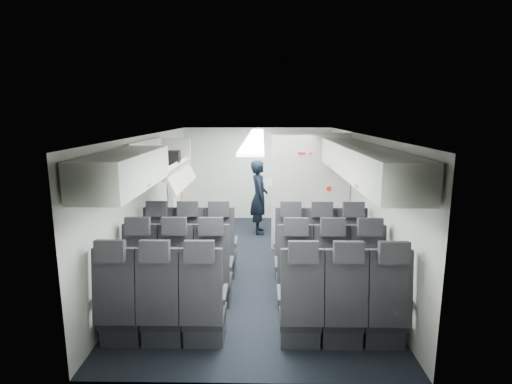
{
  "coord_description": "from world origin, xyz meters",
  "views": [
    {
      "loc": [
        0.11,
        -6.3,
        2.48
      ],
      "look_at": [
        0.0,
        0.4,
        1.15
      ],
      "focal_mm": 28.0,
      "sensor_mm": 36.0,
      "label": 1
    }
  ],
  "objects_px": {
    "carry_on_bag": "(168,158)",
    "seat_row_front": "(255,252)",
    "seat_row_mid": "(254,276)",
    "flight_attendant": "(259,197)",
    "seat_row_rear": "(252,309)",
    "galley_unit": "(299,181)",
    "boarding_door": "(176,190)"
  },
  "relations": [
    {
      "from": "seat_row_mid",
      "to": "boarding_door",
      "type": "relative_size",
      "value": 1.79
    },
    {
      "from": "boarding_door",
      "to": "seat_row_mid",
      "type": "bearing_deg",
      "value": -61.23
    },
    {
      "from": "galley_unit",
      "to": "carry_on_bag",
      "type": "distance_m",
      "value": 3.7
    },
    {
      "from": "seat_row_front",
      "to": "boarding_door",
      "type": "distance_m",
      "value": 2.71
    },
    {
      "from": "galley_unit",
      "to": "boarding_door",
      "type": "height_order",
      "value": "galley_unit"
    },
    {
      "from": "seat_row_mid",
      "to": "boarding_door",
      "type": "bearing_deg",
      "value": 118.77
    },
    {
      "from": "boarding_door",
      "to": "flight_attendant",
      "type": "bearing_deg",
      "value": 7.84
    },
    {
      "from": "seat_row_mid",
      "to": "carry_on_bag",
      "type": "relative_size",
      "value": 9.15
    },
    {
      "from": "galley_unit",
      "to": "flight_attendant",
      "type": "bearing_deg",
      "value": -134.16
    },
    {
      "from": "seat_row_front",
      "to": "boarding_door",
      "type": "xyz_separation_m",
      "value": [
        -1.64,
        2.09,
        0.55
      ]
    },
    {
      "from": "flight_attendant",
      "to": "carry_on_bag",
      "type": "xyz_separation_m",
      "value": [
        -1.43,
        -1.81,
        1.01
      ]
    },
    {
      "from": "seat_row_rear",
      "to": "flight_attendant",
      "type": "xyz_separation_m",
      "value": [
        0.04,
        4.12,
        0.37
      ]
    },
    {
      "from": "galley_unit",
      "to": "flight_attendant",
      "type": "distance_m",
      "value": 1.32
    },
    {
      "from": "carry_on_bag",
      "to": "seat_row_mid",
      "type": "bearing_deg",
      "value": -49.05
    },
    {
      "from": "seat_row_front",
      "to": "boarding_door",
      "type": "height_order",
      "value": "boarding_door"
    },
    {
      "from": "galley_unit",
      "to": "carry_on_bag",
      "type": "relative_size",
      "value": 5.22
    },
    {
      "from": "flight_attendant",
      "to": "carry_on_bag",
      "type": "distance_m",
      "value": 2.51
    },
    {
      "from": "seat_row_mid",
      "to": "boarding_door",
      "type": "distance_m",
      "value": 3.45
    },
    {
      "from": "flight_attendant",
      "to": "galley_unit",
      "type": "bearing_deg",
      "value": -50.0
    },
    {
      "from": "seat_row_front",
      "to": "flight_attendant",
      "type": "xyz_separation_m",
      "value": [
        0.04,
        2.32,
        0.37
      ]
    },
    {
      "from": "seat_row_mid",
      "to": "flight_attendant",
      "type": "height_order",
      "value": "flight_attendant"
    },
    {
      "from": "seat_row_mid",
      "to": "flight_attendant",
      "type": "xyz_separation_m",
      "value": [
        0.04,
        3.22,
        0.37
      ]
    },
    {
      "from": "carry_on_bag",
      "to": "seat_row_front",
      "type": "bearing_deg",
      "value": -23.78
    },
    {
      "from": "flight_attendant",
      "to": "carry_on_bag",
      "type": "bearing_deg",
      "value": 135.87
    },
    {
      "from": "seat_row_mid",
      "to": "seat_row_rear",
      "type": "xyz_separation_m",
      "value": [
        0.0,
        -0.9,
        0.0
      ]
    },
    {
      "from": "seat_row_front",
      "to": "galley_unit",
      "type": "height_order",
      "value": "galley_unit"
    },
    {
      "from": "seat_row_front",
      "to": "boarding_door",
      "type": "bearing_deg",
      "value": 128.16
    },
    {
      "from": "flight_attendant",
      "to": "carry_on_bag",
      "type": "relative_size",
      "value": 4.22
    },
    {
      "from": "seat_row_front",
      "to": "galley_unit",
      "type": "xyz_separation_m",
      "value": [
        0.95,
        3.25,
        0.55
      ]
    },
    {
      "from": "galley_unit",
      "to": "boarding_door",
      "type": "distance_m",
      "value": 2.84
    },
    {
      "from": "seat_row_front",
      "to": "seat_row_mid",
      "type": "bearing_deg",
      "value": -90.0
    },
    {
      "from": "seat_row_front",
      "to": "carry_on_bag",
      "type": "height_order",
      "value": "carry_on_bag"
    }
  ]
}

